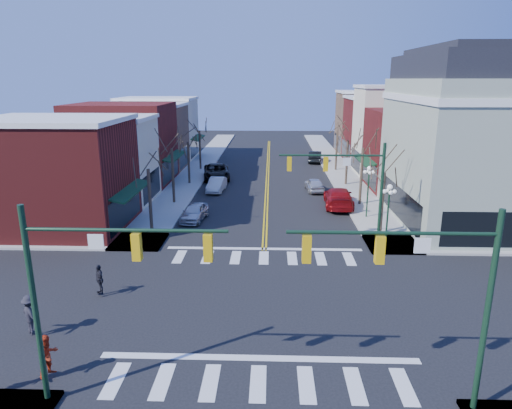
# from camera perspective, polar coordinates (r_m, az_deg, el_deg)

# --- Properties ---
(ground) EXTENTS (160.00, 160.00, 0.00)m
(ground) POSITION_cam_1_polar(r_m,az_deg,el_deg) (23.55, 0.72, -12.37)
(ground) COLOR black
(ground) RESTS_ON ground
(sidewalk_left) EXTENTS (3.50, 70.00, 0.15)m
(sidewalk_left) POSITION_cam_1_polar(r_m,az_deg,el_deg) (43.24, -10.37, 0.56)
(sidewalk_left) COLOR #9E9B93
(sidewalk_left) RESTS_ON ground
(sidewalk_right) EXTENTS (3.50, 70.00, 0.15)m
(sidewalk_right) POSITION_cam_1_polar(r_m,az_deg,el_deg) (43.07, 13.03, 0.36)
(sidewalk_right) COLOR #9E9B93
(sidewalk_right) RESTS_ON ground
(bldg_left_brick_a) EXTENTS (10.00, 8.50, 8.00)m
(bldg_left_brick_a) POSITION_cam_1_polar(r_m,az_deg,el_deg) (36.92, -23.68, 3.22)
(bldg_left_brick_a) COLOR maroon
(bldg_left_brick_a) RESTS_ON ground
(bldg_left_stucco_a) EXTENTS (10.00, 7.00, 7.50)m
(bldg_left_stucco_a) POSITION_cam_1_polar(r_m,az_deg,el_deg) (43.95, -19.40, 5.08)
(bldg_left_stucco_a) COLOR beige
(bldg_left_stucco_a) RESTS_ON ground
(bldg_left_brick_b) EXTENTS (10.00, 9.00, 8.50)m
(bldg_left_brick_b) POSITION_cam_1_polar(r_m,az_deg,el_deg) (51.33, -16.28, 7.28)
(bldg_left_brick_b) COLOR maroon
(bldg_left_brick_b) RESTS_ON ground
(bldg_left_tan) EXTENTS (10.00, 7.50, 7.80)m
(bldg_left_tan) POSITION_cam_1_polar(r_m,az_deg,el_deg) (59.20, -13.82, 8.12)
(bldg_left_tan) COLOR #856249
(bldg_left_tan) RESTS_ON ground
(bldg_left_stucco_b) EXTENTS (10.00, 8.00, 8.20)m
(bldg_left_stucco_b) POSITION_cam_1_polar(r_m,az_deg,el_deg) (66.62, -12.05, 9.17)
(bldg_left_stucco_b) COLOR beige
(bldg_left_stucco_b) RESTS_ON ground
(bldg_right_brick_a) EXTENTS (10.00, 8.50, 8.00)m
(bldg_right_brick_a) POSITION_cam_1_polar(r_m,az_deg,el_deg) (49.46, 19.80, 6.41)
(bldg_right_brick_a) COLOR maroon
(bldg_right_brick_a) RESTS_ON ground
(bldg_right_stucco) EXTENTS (10.00, 7.00, 10.00)m
(bldg_right_stucco) POSITION_cam_1_polar(r_m,az_deg,el_deg) (56.70, 17.56, 8.67)
(bldg_right_stucco) COLOR beige
(bldg_right_stucco) RESTS_ON ground
(bldg_right_brick_b) EXTENTS (10.00, 8.00, 8.50)m
(bldg_right_brick_b) POSITION_cam_1_polar(r_m,az_deg,el_deg) (64.00, 15.75, 8.82)
(bldg_right_brick_b) COLOR maroon
(bldg_right_brick_b) RESTS_ON ground
(bldg_right_tan) EXTENTS (10.00, 8.00, 9.00)m
(bldg_right_tan) POSITION_cam_1_polar(r_m,az_deg,el_deg) (71.73, 14.28, 9.78)
(bldg_right_tan) COLOR #856249
(bldg_right_tan) RESTS_ON ground
(victorian_corner) EXTENTS (12.25, 14.25, 13.30)m
(victorian_corner) POSITION_cam_1_polar(r_m,az_deg,el_deg) (39.06, 26.48, 7.47)
(victorian_corner) COLOR #97A28C
(victorian_corner) RESTS_ON ground
(traffic_mast_near_left) EXTENTS (6.60, 0.28, 7.20)m
(traffic_mast_near_left) POSITION_cam_1_polar(r_m,az_deg,el_deg) (15.98, -20.40, -8.72)
(traffic_mast_near_left) COLOR #14331E
(traffic_mast_near_left) RESTS_ON ground
(traffic_mast_near_right) EXTENTS (6.60, 0.28, 7.20)m
(traffic_mast_near_right) POSITION_cam_1_polar(r_m,az_deg,el_deg) (15.68, 21.13, -9.26)
(traffic_mast_near_right) COLOR #14331E
(traffic_mast_near_right) RESTS_ON ground
(traffic_mast_far_right) EXTENTS (6.60, 0.28, 7.20)m
(traffic_mast_far_right) POSITION_cam_1_polar(r_m,az_deg,el_deg) (29.37, 11.96, 2.76)
(traffic_mast_far_right) COLOR #14331E
(traffic_mast_far_right) RESTS_ON ground
(lamppost_corner) EXTENTS (0.36, 0.36, 4.33)m
(lamppost_corner) POSITION_cam_1_polar(r_m,az_deg,el_deg) (31.39, 16.23, -0.00)
(lamppost_corner) COLOR #14331E
(lamppost_corner) RESTS_ON ground
(lamppost_midblock) EXTENTS (0.36, 0.36, 4.33)m
(lamppost_midblock) POSITION_cam_1_polar(r_m,az_deg,el_deg) (37.53, 13.87, 2.64)
(lamppost_midblock) COLOR #14331E
(lamppost_midblock) RESTS_ON ground
(tree_left_a) EXTENTS (0.24, 0.24, 4.76)m
(tree_left_a) POSITION_cam_1_polar(r_m,az_deg,el_deg) (34.13, -13.10, 0.42)
(tree_left_a) COLOR #382B21
(tree_left_a) RESTS_ON ground
(tree_left_b) EXTENTS (0.24, 0.24, 5.04)m
(tree_left_b) POSITION_cam_1_polar(r_m,az_deg,el_deg) (41.66, -10.34, 3.46)
(tree_left_b) COLOR #382B21
(tree_left_b) RESTS_ON ground
(tree_left_c) EXTENTS (0.24, 0.24, 4.55)m
(tree_left_c) POSITION_cam_1_polar(r_m,az_deg,el_deg) (49.41, -8.41, 5.11)
(tree_left_c) COLOR #382B21
(tree_left_c) RESTS_ON ground
(tree_left_d) EXTENTS (0.24, 0.24, 4.90)m
(tree_left_d) POSITION_cam_1_polar(r_m,az_deg,el_deg) (57.16, -7.01, 6.73)
(tree_left_d) COLOR #382B21
(tree_left_d) RESTS_ON ground
(tree_right_a) EXTENTS (0.24, 0.24, 4.62)m
(tree_right_a) POSITION_cam_1_polar(r_m,az_deg,el_deg) (33.94, 15.47, 0.05)
(tree_right_a) COLOR #382B21
(tree_right_a) RESTS_ON ground
(tree_right_b) EXTENTS (0.24, 0.24, 5.18)m
(tree_right_b) POSITION_cam_1_polar(r_m,az_deg,el_deg) (41.48, 13.01, 3.36)
(tree_right_b) COLOR #382B21
(tree_right_b) RESTS_ON ground
(tree_right_c) EXTENTS (0.24, 0.24, 4.83)m
(tree_right_c) POSITION_cam_1_polar(r_m,az_deg,el_deg) (49.24, 11.28, 5.11)
(tree_right_c) COLOR #382B21
(tree_right_c) RESTS_ON ground
(tree_right_d) EXTENTS (0.24, 0.24, 4.97)m
(tree_right_d) POSITION_cam_1_polar(r_m,az_deg,el_deg) (57.03, 10.03, 6.63)
(tree_right_d) COLOR #382B21
(tree_right_d) RESTS_ON ground
(car_left_near) EXTENTS (2.08, 4.16, 1.36)m
(car_left_near) POSITION_cam_1_polar(r_m,az_deg,el_deg) (36.84, -7.69, -0.95)
(car_left_near) COLOR silver
(car_left_near) RESTS_ON ground
(car_left_mid) EXTENTS (1.77, 4.23, 1.36)m
(car_left_mid) POSITION_cam_1_polar(r_m,az_deg,el_deg) (46.20, -4.95, 2.49)
(car_left_mid) COLOR silver
(car_left_mid) RESTS_ON ground
(car_left_far) EXTENTS (3.61, 6.42, 1.69)m
(car_left_far) POSITION_cam_1_polar(r_m,az_deg,el_deg) (51.86, -4.96, 4.10)
(car_left_far) COLOR black
(car_left_far) RESTS_ON ground
(car_right_near) EXTENTS (2.74, 6.04, 1.72)m
(car_right_near) POSITION_cam_1_polar(r_m,az_deg,el_deg) (41.00, 10.27, 0.88)
(car_right_near) COLOR maroon
(car_right_near) RESTS_ON ground
(car_right_mid) EXTENTS (1.89, 4.10, 1.36)m
(car_right_mid) POSITION_cam_1_polar(r_m,az_deg,el_deg) (46.42, 7.31, 2.48)
(car_right_mid) COLOR silver
(car_right_mid) RESTS_ON ground
(car_right_far) EXTENTS (2.24, 4.85, 1.54)m
(car_right_far) POSITION_cam_1_polar(r_m,az_deg,el_deg) (62.90, 7.41, 5.96)
(car_right_far) COLOR black
(car_right_far) RESTS_ON ground
(pedestrian_red_b) EXTENTS (0.94, 1.02, 1.68)m
(pedestrian_red_b) POSITION_cam_1_polar(r_m,az_deg,el_deg) (19.59, -24.55, -16.79)
(pedestrian_red_b) COLOR red
(pedestrian_red_b) RESTS_ON sidewalk_left
(pedestrian_dark_a) EXTENTS (0.86, 0.99, 1.60)m
(pedestrian_dark_a) POSITION_cam_1_polar(r_m,az_deg,el_deg) (25.32, -18.99, -8.81)
(pedestrian_dark_a) COLOR black
(pedestrian_dark_a) RESTS_ON sidewalk_left
(pedestrian_dark_b) EXTENTS (1.35, 1.27, 1.84)m
(pedestrian_dark_b) POSITION_cam_1_polar(r_m,az_deg,el_deg) (22.67, -26.30, -12.23)
(pedestrian_dark_b) COLOR black
(pedestrian_dark_b) RESTS_ON sidewalk_left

